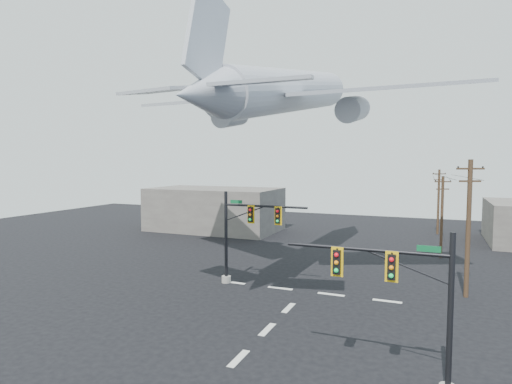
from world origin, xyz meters
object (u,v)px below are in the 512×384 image
at_px(signal_mast_near, 410,304).
at_px(airliner, 289,92).
at_px(utility_pole_a, 468,226).
at_px(utility_pole_b, 442,215).
at_px(signal_mast_far, 242,235).
at_px(utility_pole_c, 438,201).

bearing_deg(signal_mast_near, airliner, 123.60).
bearing_deg(signal_mast_near, utility_pole_a, 78.03).
distance_m(utility_pole_a, utility_pole_b, 13.20).
relative_size(signal_mast_near, utility_pole_a, 0.74).
bearing_deg(airliner, utility_pole_a, -92.22).
xyz_separation_m(signal_mast_far, utility_pole_b, (14.81, 16.48, 0.37)).
relative_size(utility_pole_b, airliner, 0.25).
xyz_separation_m(utility_pole_c, airliner, (-12.41, -26.72, 11.20)).
bearing_deg(utility_pole_b, signal_mast_near, -118.32).
xyz_separation_m(utility_pole_b, airliner, (-12.60, -11.66, 11.41)).
height_order(signal_mast_near, signal_mast_far, signal_mast_far).
height_order(signal_mast_far, utility_pole_b, utility_pole_b).
xyz_separation_m(signal_mast_far, utility_pole_c, (14.63, 31.54, 0.58)).
height_order(signal_mast_near, utility_pole_a, utility_pole_a).
bearing_deg(utility_pole_a, utility_pole_b, 73.03).
distance_m(utility_pole_b, utility_pole_c, 15.06).
height_order(utility_pole_a, utility_pole_c, utility_pole_a).
distance_m(utility_pole_c, airliner, 31.52).
height_order(signal_mast_near, airliner, airliner).
distance_m(signal_mast_far, utility_pole_c, 34.77).
xyz_separation_m(signal_mast_near, utility_pole_b, (1.67, 28.10, 0.59)).
bearing_deg(utility_pole_a, utility_pole_c, 69.88).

